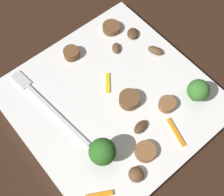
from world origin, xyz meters
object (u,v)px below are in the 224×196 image
Objects in this scene: plate at (112,100)px; sausage_slice_2 at (111,28)px; pepper_strip_0 at (176,132)px; pepper_strip_1 at (99,195)px; mushroom_3 at (136,174)px; mushroom_4 at (116,48)px; mushroom_2 at (133,34)px; broccoli_floret_0 at (102,152)px; fork at (44,102)px; sausage_slice_1 at (129,100)px; sausage_slice_3 at (145,152)px; mushroom_1 at (155,50)px; sausage_slice_0 at (72,53)px; sausage_slice_4 at (167,104)px; broccoli_floret_1 at (198,90)px; mushroom_0 at (141,126)px; pepper_strip_2 at (108,83)px.

plate is 0.14m from sausage_slice_2.
pepper_strip_0 and pepper_strip_1 have the same top height.
mushroom_3 is 0.22m from mushroom_4.
pepper_strip_0 is (-0.18, 0.07, -0.00)m from mushroom_2.
pepper_strip_0 is at bearing -109.96° from broccoli_floret_0.
fork is at bearing -7.56° from pepper_strip_1.
sausage_slice_1 is 1.46× the size of mushroom_3.
sausage_slice_3 is 1.16× the size of mushroom_1.
mushroom_1 is (-0.09, -0.11, -0.00)m from sausage_slice_0.
fork is at bearing 53.86° from plate.
fork is at bearing 103.79° from sausage_slice_2.
sausage_slice_4 is 0.17m from pepper_strip_1.
pepper_strip_0 is at bearing 108.93° from broccoli_floret_1.
sausage_slice_2 is 0.20m from mushroom_0.
mushroom_0 is 0.68× the size of pepper_strip_1.
sausage_slice_0 is 0.56× the size of pepper_strip_0.
mushroom_1 is at bearing -65.06° from broccoli_floret_0.
mushroom_1 is (0.02, -0.12, 0.01)m from plate.
plate is 0.03m from sausage_slice_1.
mushroom_4 is at bearing -27.57° from sausage_slice_3.
mushroom_2 is at bearing -107.48° from sausage_slice_0.
mushroom_3 is at bearing 143.08° from sausage_slice_1.
plate is at bearing 49.33° from broccoli_floret_1.
mushroom_2 is (0.17, -0.13, -0.00)m from sausage_slice_3.
mushroom_1 is (-0.04, -0.20, 0.00)m from fork.
mushroom_3 is (-0.02, 0.03, 0.00)m from sausage_slice_3.
pepper_strip_1 is at bearing 135.17° from broccoli_floret_0.
sausage_slice_3 is at bearing 142.93° from mushroom_2.
mushroom_0 is (-0.18, 0.09, -0.00)m from sausage_slice_2.
broccoli_floret_0 reaches higher than pepper_strip_0.
mushroom_1 is 0.22m from mushroom_3.
mushroom_1 is at bearing -66.34° from sausage_slice_1.
broccoli_floret_1 reaches higher than mushroom_4.
mushroom_3 reaches higher than plate.
sausage_slice_2 is at bearing 16.30° from mushroom_1.
mushroom_2 is 0.68× the size of pepper_strip_2.
mushroom_1 is 1.21× the size of mushroom_4.
pepper_strip_2 is at bearing 38.26° from broccoli_floret_1.
mushroom_0 is 0.96× the size of mushroom_1.
broccoli_floret_1 is (-0.15, -0.19, 0.03)m from fork.
broccoli_floret_0 reaches higher than sausage_slice_4.
broccoli_floret_0 is at bearing 90.41° from sausage_slice_4.
mushroom_2 is at bearing -44.23° from sausage_slice_1.
mushroom_3 reaches higher than pepper_strip_0.
sausage_slice_1 is 0.05m from pepper_strip_2.
mushroom_1 reaches higher than mushroom_4.
broccoli_floret_0 is at bearing 127.45° from mushroom_2.
mushroom_4 is at bearing -94.28° from fork.
sausage_slice_2 reaches higher than pepper_strip_1.
plate is 0.10m from mushroom_4.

